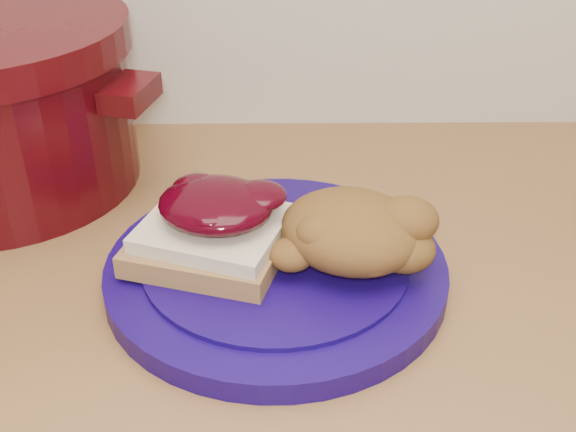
{
  "coord_description": "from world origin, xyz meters",
  "views": [
    {
      "loc": [
        -0.05,
        1.01,
        1.26
      ],
      "look_at": [
        -0.05,
        1.51,
        0.95
      ],
      "focal_mm": 45.0,
      "sensor_mm": 36.0,
      "label": 1
    }
  ],
  "objects": [
    {
      "name": "plate",
      "position": [
        -0.06,
        1.49,
        0.91
      ],
      "size": [
        0.37,
        0.37,
        0.02
      ],
      "primitive_type": "cylinder",
      "rotation": [
        0.0,
        0.0,
        -0.39
      ],
      "color": "#12054E",
      "rests_on": "wood_countertop"
    },
    {
      "name": "sandwich",
      "position": [
        -0.11,
        1.5,
        0.95
      ],
      "size": [
        0.14,
        0.13,
        0.06
      ],
      "rotation": [
        0.0,
        0.0,
        -0.39
      ],
      "color": "olive",
      "rests_on": "plate"
    },
    {
      "name": "stuffing_mound",
      "position": [
        0.0,
        1.49,
        0.95
      ],
      "size": [
        0.14,
        0.13,
        0.06
      ],
      "primitive_type": "ellipsoid",
      "rotation": [
        0.0,
        0.0,
        -0.39
      ],
      "color": "brown",
      "rests_on": "plate"
    },
    {
      "name": "pepper_grinder",
      "position": [
        -0.29,
        1.66,
        0.96
      ],
      "size": [
        0.06,
        0.06,
        0.12
      ],
      "rotation": [
        0.0,
        0.0,
        0.23
      ],
      "color": "black",
      "rests_on": "wood_countertop"
    }
  ]
}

